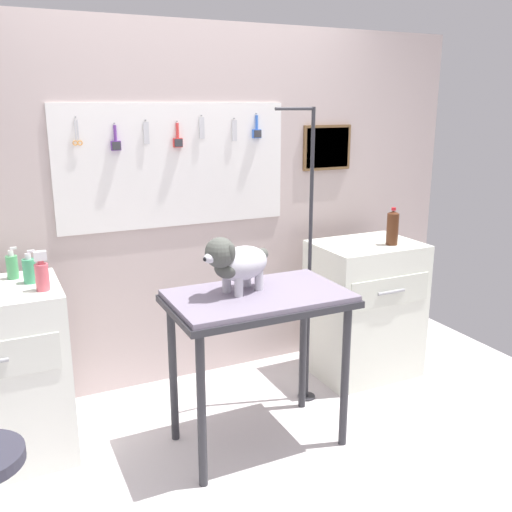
# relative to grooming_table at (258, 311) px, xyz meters

# --- Properties ---
(ground) EXTENTS (4.40, 4.00, 0.04)m
(ground) POSITION_rel_grooming_table_xyz_m (-0.04, -0.32, -0.78)
(ground) COLOR silver
(rear_wall_panel) EXTENTS (4.00, 0.11, 2.30)m
(rear_wall_panel) POSITION_rel_grooming_table_xyz_m (-0.04, 0.95, 0.40)
(rear_wall_panel) COLOR #BDA9A6
(rear_wall_panel) RESTS_ON ground
(grooming_table) EXTENTS (0.93, 0.56, 0.87)m
(grooming_table) POSITION_rel_grooming_table_xyz_m (0.00, 0.00, 0.00)
(grooming_table) COLOR #2D2D33
(grooming_table) RESTS_ON ground
(grooming_arm) EXTENTS (0.30, 0.11, 1.79)m
(grooming_arm) POSITION_rel_grooming_table_xyz_m (0.48, 0.30, 0.08)
(grooming_arm) COLOR #2D2D33
(grooming_arm) RESTS_ON ground
(dog) EXTENTS (0.42, 0.29, 0.31)m
(dog) POSITION_rel_grooming_table_xyz_m (-0.10, 0.05, 0.27)
(dog) COLOR silver
(dog) RESTS_ON grooming_table
(cabinet_right) EXTENTS (0.68, 0.54, 0.92)m
(cabinet_right) POSITION_rel_grooming_table_xyz_m (1.03, 0.47, -0.30)
(cabinet_right) COLOR silver
(cabinet_right) RESTS_ON ground
(spray_bottle_tall) EXTENTS (0.06, 0.06, 0.17)m
(spray_bottle_tall) POSITION_rel_grooming_table_xyz_m (-1.13, 0.62, 0.22)
(spray_bottle_tall) COLOR #4A9B5F
(spray_bottle_tall) RESTS_ON counter_left
(conditioner_bottle) EXTENTS (0.07, 0.06, 0.17)m
(conditioner_bottle) POSITION_rel_grooming_table_xyz_m (-1.06, 0.50, 0.23)
(conditioner_bottle) COLOR #3D9968
(conditioner_bottle) RESTS_ON counter_left
(pump_bottle_white) EXTENTS (0.07, 0.07, 0.20)m
(pump_bottle_white) POSITION_rel_grooming_table_xyz_m (-1.01, 0.34, 0.24)
(pump_bottle_white) COLOR #D65864
(pump_bottle_white) RESTS_ON counter_left
(soda_bottle) EXTENTS (0.08, 0.08, 0.25)m
(soda_bottle) POSITION_rel_grooming_table_xyz_m (1.14, 0.37, 0.27)
(soda_bottle) COLOR #4A2614
(soda_bottle) RESTS_ON cabinet_right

